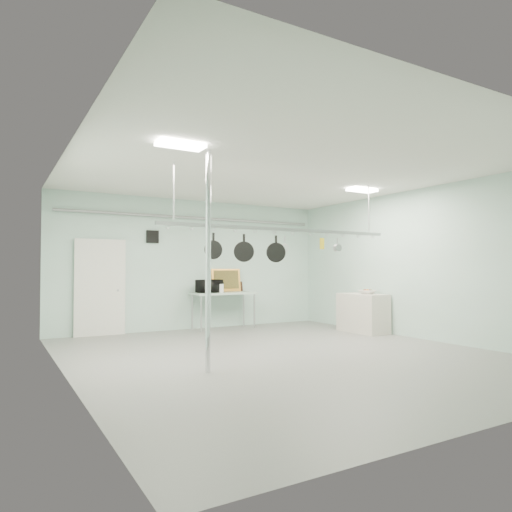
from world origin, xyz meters
TOP-DOWN VIEW (x-y plane):
  - floor at (0.00, 0.00)m, footprint 8.00×8.00m
  - ceiling at (0.00, 0.00)m, footprint 7.00×8.00m
  - back_wall at (0.00, 3.99)m, footprint 7.00×0.02m
  - right_wall at (3.49, 0.00)m, footprint 0.02×8.00m
  - door at (-2.30, 3.94)m, footprint 1.10×0.10m
  - wall_vent at (-1.10, 3.97)m, footprint 0.30×0.04m
  - conduit_pipe at (0.00, 3.90)m, footprint 6.60×0.07m
  - chrome_pole at (-1.70, -0.60)m, footprint 0.08×0.08m
  - prep_table at (0.60, 3.60)m, footprint 1.60×0.70m
  - side_cabinet at (3.15, 1.40)m, footprint 0.60×1.20m
  - pot_rack at (0.20, 0.30)m, footprint 4.80×0.06m
  - light_panel_left at (-2.20, -0.80)m, footprint 0.65×0.30m
  - light_panel_right at (2.40, 0.60)m, footprint 0.65×0.30m
  - microwave at (0.20, 3.57)m, footprint 0.67×0.55m
  - coffee_canister at (0.46, 3.50)m, footprint 0.20×0.20m
  - painting_large at (0.81, 3.90)m, footprint 0.79×0.19m
  - painting_small at (1.14, 3.90)m, footprint 0.30×0.10m
  - fruit_bowl at (3.18, 1.27)m, footprint 0.46×0.46m
  - skillet_left at (-1.20, 0.30)m, footprint 0.31×0.09m
  - skillet_mid at (-0.62, 0.30)m, footprint 0.35×0.18m
  - skillet_right at (0.03, 0.30)m, footprint 0.35×0.17m
  - whisk at (0.22, 0.30)m, footprint 0.19×0.19m
  - grater at (1.08, 0.30)m, footprint 0.10×0.05m
  - saucepan at (1.46, 0.30)m, footprint 0.17×0.14m
  - fruit_cluster at (3.18, 1.27)m, footprint 0.24×0.24m

SIDE VIEW (x-z plane):
  - floor at x=0.00m, z-range 0.00..0.00m
  - side_cabinet at x=3.15m, z-range 0.00..0.90m
  - prep_table at x=0.60m, z-range 0.38..1.28m
  - fruit_bowl at x=3.18m, z-range 0.90..1.00m
  - fruit_cluster at x=3.18m, z-range 0.94..1.03m
  - coffee_canister at x=0.46m, z-range 0.91..1.12m
  - painting_small at x=1.14m, z-range 0.90..1.16m
  - door at x=-2.30m, z-range -0.05..2.15m
  - microwave at x=0.20m, z-range 0.91..1.22m
  - painting_large at x=0.81m, z-range 0.90..1.49m
  - back_wall at x=0.00m, z-range 0.00..3.20m
  - right_wall at x=3.49m, z-range 0.00..3.20m
  - chrome_pole at x=-1.70m, z-range 0.00..3.20m
  - skillet_right at x=0.03m, z-range 1.60..2.09m
  - skillet_mid at x=-0.62m, z-range 1.60..2.09m
  - skillet_left at x=-1.20m, z-range 1.67..2.09m
  - whisk at x=0.22m, z-range 1.77..2.09m
  - saucepan at x=1.46m, z-range 1.82..2.09m
  - grater at x=1.08m, z-range 1.85..2.09m
  - pot_rack at x=0.20m, z-range 1.73..2.73m
  - wall_vent at x=-1.10m, z-range 2.10..2.40m
  - conduit_pipe at x=0.00m, z-range 2.71..2.79m
  - light_panel_left at x=-2.20m, z-range 3.14..3.19m
  - light_panel_right at x=2.40m, z-range 3.14..3.19m
  - ceiling at x=0.00m, z-range 3.18..3.20m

